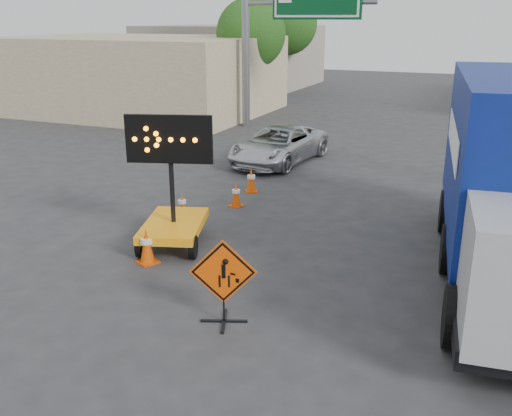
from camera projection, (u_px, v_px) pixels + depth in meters
The scene contains 13 objects.
ground at pixel (157, 334), 9.49m from camera, with size 100.00×100.00×0.00m, color #2D2D30.
storefront_left_near at pixel (137, 74), 31.52m from camera, with size 14.00×10.00×4.00m, color #CAB992.
storefront_left_far at pixel (231, 55), 44.02m from camera, with size 12.00×10.00×4.40m, color gray.
highway_gantry at pixel (288, 16), 25.17m from camera, with size 6.18×0.38×6.90m.
tree_left_near at pixel (251, 34), 30.32m from camera, with size 3.71×3.71×6.03m.
tree_left_far at pixel (286, 24), 37.52m from camera, with size 4.10×4.10×6.66m.
construction_sign at pixel (223, 279), 9.60m from camera, with size 1.08×0.78×1.53m.
arrow_board at pixel (173, 217), 12.98m from camera, with size 1.88×2.42×3.03m.
pickup_truck at pixel (279, 145), 20.49m from camera, with size 2.13×4.63×1.29m, color silver.
cone_a at pixel (147, 246), 12.11m from camera, with size 0.53×0.53×0.79m.
cone_b at pixel (182, 205), 14.93m from camera, with size 0.40×0.40×0.67m.
cone_c at pixel (236, 194), 15.79m from camera, with size 0.40×0.40×0.68m.
cone_d at pixel (251, 180), 17.09m from camera, with size 0.49×0.49×0.73m.
Camera 1 is at (4.81, -6.99, 5.00)m, focal length 40.00 mm.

